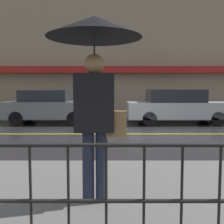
# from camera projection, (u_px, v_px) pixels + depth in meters

# --- Properties ---
(ground_plane) EXTENTS (80.00, 80.00, 0.00)m
(ground_plane) POSITION_uv_depth(u_px,v_px,m) (124.00, 134.00, 8.91)
(ground_plane) COLOR #262628
(sidewalk_near) EXTENTS (28.00, 2.98, 0.15)m
(sidewalk_near) POSITION_uv_depth(u_px,v_px,m) (144.00, 196.00, 3.46)
(sidewalk_near) COLOR #60605E
(sidewalk_near) RESTS_ON ground_plane
(sidewalk_far) EXTENTS (28.00, 1.63, 0.15)m
(sidewalk_far) POSITION_uv_depth(u_px,v_px,m) (120.00, 118.00, 13.68)
(sidewalk_far) COLOR #60605E
(sidewalk_far) RESTS_ON ground_plane
(lane_marking) EXTENTS (25.20, 0.12, 0.01)m
(lane_marking) POSITION_uv_depth(u_px,v_px,m) (124.00, 134.00, 8.91)
(lane_marking) COLOR gold
(lane_marking) RESTS_ON ground_plane
(building_storefront) EXTENTS (28.00, 0.85, 6.90)m
(building_storefront) POSITION_uv_depth(u_px,v_px,m) (119.00, 56.00, 14.36)
(building_storefront) COLOR gray
(building_storefront) RESTS_ON ground_plane
(railing_foreground) EXTENTS (12.00, 0.04, 0.88)m
(railing_foreground) POSITION_uv_depth(u_px,v_px,m) (163.00, 182.00, 2.18)
(railing_foreground) COLOR black
(railing_foreground) RESTS_ON sidewalk_near
(pedestrian) EXTENTS (1.09, 1.09, 2.16)m
(pedestrian) POSITION_uv_depth(u_px,v_px,m) (94.00, 56.00, 2.99)
(pedestrian) COLOR #23283D
(pedestrian) RESTS_ON sidewalk_near
(car_grey) EXTENTS (3.91, 1.89, 1.50)m
(car_grey) POSITION_uv_depth(u_px,v_px,m) (48.00, 107.00, 11.79)
(car_grey) COLOR slate
(car_grey) RESTS_ON ground_plane
(car_silver) EXTENTS (4.62, 1.92, 1.52)m
(car_silver) POSITION_uv_depth(u_px,v_px,m) (177.00, 107.00, 11.80)
(car_silver) COLOR #B2B5BA
(car_silver) RESTS_ON ground_plane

